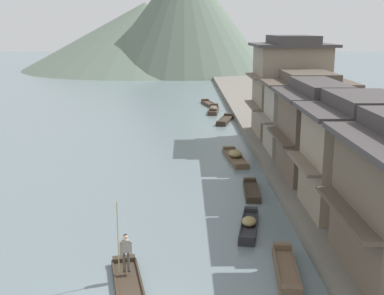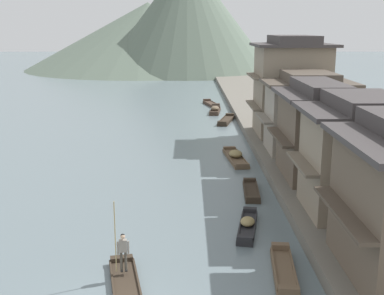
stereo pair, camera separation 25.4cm
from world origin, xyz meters
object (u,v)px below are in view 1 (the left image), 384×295
boat_moored_nearest (235,157)px  boat_moored_far (213,110)px  house_waterfront_narrow (306,113)px  boat_foreground_poled (130,293)px  boat_midriver_drifting (209,104)px  house_waterfront_second (364,155)px  boat_upstream_distant (249,225)px  boat_moored_third (225,120)px  boat_midriver_upstream (287,271)px  boat_moored_second (252,191)px  house_waterfront_far (290,86)px  boatman_person (125,248)px  house_waterfront_tall (317,130)px

boat_moored_nearest → boat_moored_far: (-0.45, 21.95, 0.04)m
house_waterfront_narrow → boat_moored_far: bearing=105.3°
boat_foreground_poled → boat_midriver_drifting: (5.38, 47.99, 0.05)m
boat_foreground_poled → boat_midriver_drifting: 48.29m
boat_moored_nearest → boat_foreground_poled: bearing=-106.7°
boat_foreground_poled → house_waterfront_second: house_waterfront_second is taller
boat_moored_nearest → house_waterfront_second: bearing=-67.5°
boat_upstream_distant → house_waterfront_second: 6.94m
boat_moored_third → boat_midriver_upstream: 34.49m
boat_foreground_poled → boat_moored_second: bearing=62.6°
house_waterfront_far → boat_midriver_upstream: bearing=-101.5°
boat_upstream_distant → house_waterfront_narrow: size_ratio=0.60×
boat_moored_second → house_waterfront_far: house_waterfront_far is taller
boat_moored_second → boat_moored_third: size_ratio=0.74×
boat_foreground_poled → boat_moored_second: (6.28, 12.11, 0.02)m
boat_moored_second → boat_midriver_upstream: size_ratio=0.94×
house_waterfront_narrow → boat_moored_second: bearing=-122.1°
boat_moored_third → boat_upstream_distant: 29.70m
boatman_person → boat_midriver_drifting: (5.67, 46.69, -1.22)m
boat_midriver_upstream → house_waterfront_far: size_ratio=0.49×
boat_moored_far → boat_upstream_distant: boat_moored_far is taller
boat_midriver_drifting → house_waterfront_far: (6.12, -21.07, 4.75)m
boat_moored_third → boat_midriver_upstream: bearing=-90.2°
boat_moored_nearest → boat_midriver_upstream: 18.58m
house_waterfront_narrow → house_waterfront_far: bearing=90.0°
house_waterfront_second → house_waterfront_narrow: 13.09m
boatman_person → boat_upstream_distant: size_ratio=0.71×
boat_upstream_distant → house_waterfront_far: house_waterfront_far is taller
boat_moored_second → house_waterfront_narrow: size_ratio=0.56×
house_waterfront_far → boat_moored_third: bearing=118.8°
boat_moored_third → house_waterfront_second: bearing=-80.4°
boat_moored_nearest → boat_moored_third: boat_moored_nearest is taller
house_waterfront_tall → house_waterfront_far: bearing=86.0°
house_waterfront_second → house_waterfront_tall: (-0.75, 6.43, -0.01)m
boat_midriver_upstream → boat_upstream_distant: 4.90m
boat_moored_far → house_waterfront_tall: house_waterfront_tall is taller
boat_midriver_upstream → boat_upstream_distant: size_ratio=1.00×
boat_midriver_upstream → house_waterfront_second: size_ratio=0.63×
boat_moored_far → boat_upstream_distant: 35.72m
boat_foreground_poled → boat_upstream_distant: boat_upstream_distant is taller
house_waterfront_second → house_waterfront_tall: same height
house_waterfront_far → boat_midriver_drifting: bearing=106.2°
boat_midriver_upstream → house_waterfront_far: (5.16, 25.35, 4.75)m
house_waterfront_second → boat_moored_third: bearing=99.6°
boat_moored_nearest → boat_midriver_drifting: size_ratio=1.18×
house_waterfront_narrow → house_waterfront_far: 6.63m
boat_moored_second → boatman_person: bearing=-121.3°
boat_foreground_poled → house_waterfront_tall: 17.71m
boat_upstream_distant → house_waterfront_narrow: house_waterfront_narrow is taller
boat_moored_third → house_waterfront_tall: size_ratio=0.80×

